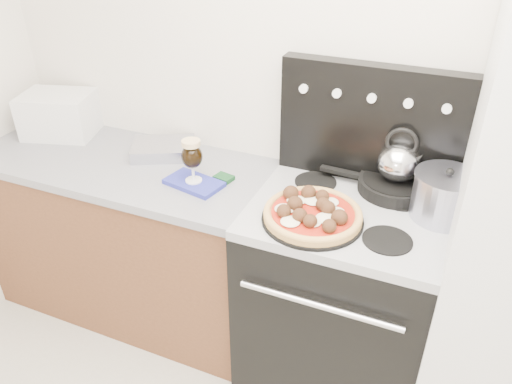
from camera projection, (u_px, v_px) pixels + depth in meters
The scene contains 15 objects.
room_shell at pixel (233, 276), 1.13m from camera, with size 3.52×3.01×2.52m.
base_cabinet at pixel (133, 240), 2.61m from camera, with size 1.45×0.60×0.86m, color brown.
countertop at pixel (121, 164), 2.37m from camera, with size 1.48×0.63×0.04m, color gray.
stove_body at pixel (338, 299), 2.22m from camera, with size 0.76×0.65×0.88m, color black.
cooktop at pixel (348, 213), 1.98m from camera, with size 0.76×0.65×0.04m, color #ADADB2.
backguard at pixel (370, 124), 2.05m from camera, with size 0.76×0.08×0.50m, color black.
toaster_oven at pixel (59, 114), 2.56m from camera, with size 0.35×0.26×0.22m, color silver.
foil_sheet at pixel (163, 149), 2.40m from camera, with size 0.29×0.21×0.06m, color silver.
oven_mitt at pixel (194, 183), 2.16m from camera, with size 0.25×0.14×0.02m, color #2A2F9F.
beer_glass at pixel (192, 161), 2.10m from camera, with size 0.09×0.09×0.20m, color black, non-canonical shape.
pizza_pan at pixel (312, 219), 1.89m from camera, with size 0.39×0.39×0.01m, color black.
pizza at pixel (313, 212), 1.88m from camera, with size 0.37×0.37×0.05m, color tan, non-canonical shape.
skillet at pixel (395, 186), 2.07m from camera, with size 0.30×0.30×0.05m, color black.
tea_kettle at pixel (399, 159), 2.00m from camera, with size 0.18×0.18×0.19m, color white, non-canonical shape.
stock_pot at pixel (444, 197), 1.88m from camera, with size 0.24×0.24×0.17m, color #ADAEC4.
Camera 1 is at (0.39, -0.48, 2.00)m, focal length 35.00 mm.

